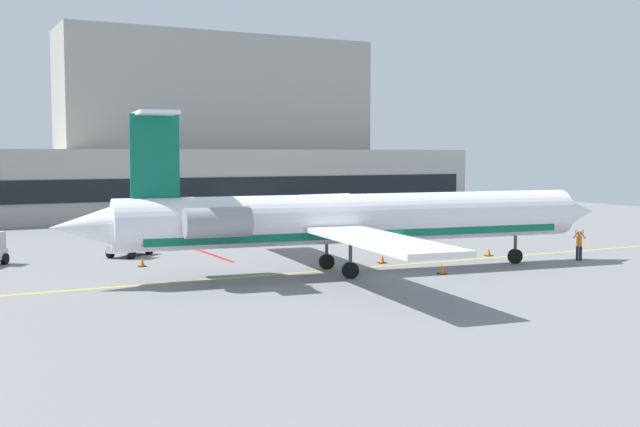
% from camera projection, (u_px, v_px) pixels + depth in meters
% --- Properties ---
extents(ground, '(120.00, 120.00, 0.11)m').
position_uv_depth(ground, '(380.00, 275.00, 44.33)').
color(ground, slate).
extents(terminal_building, '(70.89, 14.92, 20.51)m').
position_uv_depth(terminal_building, '(190.00, 147.00, 88.26)').
color(terminal_building, '#ADA89E').
rests_on(terminal_building, ground).
extents(regional_jet, '(33.56, 27.17, 9.04)m').
position_uv_depth(regional_jet, '(351.00, 219.00, 44.55)').
color(regional_jet, white).
rests_on(regional_jet, ground).
extents(pushback_tractor, '(3.42, 3.44, 1.95)m').
position_uv_depth(pushback_tractor, '(127.00, 244.00, 51.68)').
color(pushback_tractor, silver).
rests_on(pushback_tractor, ground).
extents(fuel_tank, '(8.07, 2.93, 2.92)m').
position_uv_depth(fuel_tank, '(325.00, 207.00, 76.25)').
color(fuel_tank, white).
rests_on(fuel_tank, ground).
extents(marshaller, '(0.75, 0.51, 2.01)m').
position_uv_depth(marshaller, '(579.00, 245.00, 49.95)').
color(marshaller, '#191E33').
rests_on(marshaller, ground).
extents(safety_cone_alpha, '(0.47, 0.47, 0.55)m').
position_uv_depth(safety_cone_alpha, '(382.00, 259.00, 48.77)').
color(safety_cone_alpha, orange).
rests_on(safety_cone_alpha, ground).
extents(safety_cone_bravo, '(0.47, 0.47, 0.55)m').
position_uv_depth(safety_cone_bravo, '(142.00, 263.00, 47.32)').
color(safety_cone_bravo, orange).
rests_on(safety_cone_bravo, ground).
extents(safety_cone_charlie, '(0.47, 0.47, 0.55)m').
position_uv_depth(safety_cone_charlie, '(489.00, 252.00, 52.25)').
color(safety_cone_charlie, orange).
rests_on(safety_cone_charlie, ground).
extents(safety_cone_delta, '(0.47, 0.47, 0.55)m').
position_uv_depth(safety_cone_delta, '(442.00, 270.00, 44.44)').
color(safety_cone_delta, orange).
rests_on(safety_cone_delta, ground).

